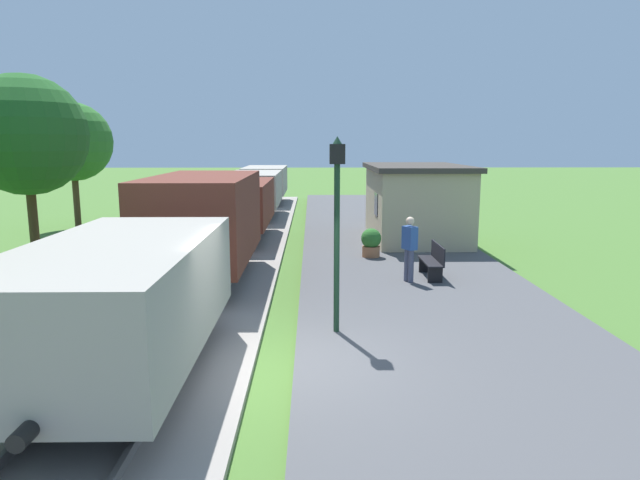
{
  "coord_description": "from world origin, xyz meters",
  "views": [
    {
      "loc": [
        0.5,
        -8.67,
        3.82
      ],
      "look_at": [
        0.69,
        4.3,
        1.55
      ],
      "focal_mm": 31.06,
      "sensor_mm": 36.0,
      "label": 1
    }
  ],
  "objects_px": {
    "station_hut": "(415,202)",
    "bench_down_platform": "(382,211)",
    "person_waiting": "(409,246)",
    "tree_trackside_far": "(26,135)",
    "freight_train": "(236,206)",
    "lamp_post_near": "(337,199)",
    "potted_planter": "(371,242)",
    "tree_field_left": "(72,142)",
    "bench_near_hut": "(433,260)"
  },
  "relations": [
    {
      "from": "station_hut",
      "to": "bench_down_platform",
      "type": "bearing_deg",
      "value": 97.43
    },
    {
      "from": "person_waiting",
      "to": "tree_trackside_far",
      "type": "distance_m",
      "value": 11.75
    },
    {
      "from": "freight_train",
      "to": "tree_trackside_far",
      "type": "bearing_deg",
      "value": -143.86
    },
    {
      "from": "person_waiting",
      "to": "lamp_post_near",
      "type": "xyz_separation_m",
      "value": [
        -2.06,
        -3.86,
        1.62
      ]
    },
    {
      "from": "potted_planter",
      "to": "tree_trackside_far",
      "type": "xyz_separation_m",
      "value": [
        -10.39,
        -0.42,
        3.33
      ]
    },
    {
      "from": "tree_trackside_far",
      "to": "freight_train",
      "type": "bearing_deg",
      "value": 36.14
    },
    {
      "from": "lamp_post_near",
      "to": "tree_trackside_far",
      "type": "height_order",
      "value": "tree_trackside_far"
    },
    {
      "from": "freight_train",
      "to": "tree_trackside_far",
      "type": "relative_size",
      "value": 5.57
    },
    {
      "from": "bench_down_platform",
      "to": "person_waiting",
      "type": "height_order",
      "value": "person_waiting"
    },
    {
      "from": "potted_planter",
      "to": "person_waiting",
      "type": "bearing_deg",
      "value": -78.59
    },
    {
      "from": "person_waiting",
      "to": "lamp_post_near",
      "type": "relative_size",
      "value": 0.46
    },
    {
      "from": "tree_field_left",
      "to": "lamp_post_near",
      "type": "bearing_deg",
      "value": -53.19
    },
    {
      "from": "bench_near_hut",
      "to": "tree_trackside_far",
      "type": "height_order",
      "value": "tree_trackside_far"
    },
    {
      "from": "bench_near_hut",
      "to": "person_waiting",
      "type": "distance_m",
      "value": 0.98
    },
    {
      "from": "bench_near_hut",
      "to": "lamp_post_near",
      "type": "distance_m",
      "value": 5.55
    },
    {
      "from": "bench_near_hut",
      "to": "person_waiting",
      "type": "xyz_separation_m",
      "value": [
        -0.74,
        -0.46,
        0.46
      ]
    },
    {
      "from": "bench_down_platform",
      "to": "person_waiting",
      "type": "relative_size",
      "value": 0.88
    },
    {
      "from": "bench_down_platform",
      "to": "lamp_post_near",
      "type": "xyz_separation_m",
      "value": [
        -2.8,
        -15.38,
        2.08
      ]
    },
    {
      "from": "station_hut",
      "to": "tree_field_left",
      "type": "height_order",
      "value": "tree_field_left"
    },
    {
      "from": "station_hut",
      "to": "person_waiting",
      "type": "bearing_deg",
      "value": -101.65
    },
    {
      "from": "bench_near_hut",
      "to": "person_waiting",
      "type": "bearing_deg",
      "value": -148.0
    },
    {
      "from": "tree_field_left",
      "to": "station_hut",
      "type": "bearing_deg",
      "value": -16.51
    },
    {
      "from": "station_hut",
      "to": "bench_near_hut",
      "type": "distance_m",
      "value": 6.29
    },
    {
      "from": "person_waiting",
      "to": "tree_trackside_far",
      "type": "relative_size",
      "value": 0.29
    },
    {
      "from": "potted_planter",
      "to": "freight_train",
      "type": "bearing_deg",
      "value": 142.37
    },
    {
      "from": "bench_down_platform",
      "to": "potted_planter",
      "type": "height_order",
      "value": "potted_planter"
    },
    {
      "from": "person_waiting",
      "to": "lamp_post_near",
      "type": "height_order",
      "value": "lamp_post_near"
    },
    {
      "from": "station_hut",
      "to": "tree_trackside_far",
      "type": "relative_size",
      "value": 0.99
    },
    {
      "from": "person_waiting",
      "to": "lamp_post_near",
      "type": "distance_m",
      "value": 4.66
    },
    {
      "from": "bench_near_hut",
      "to": "tree_field_left",
      "type": "bearing_deg",
      "value": 142.91
    },
    {
      "from": "person_waiting",
      "to": "station_hut",
      "type": "bearing_deg",
      "value": -130.26
    },
    {
      "from": "station_hut",
      "to": "tree_field_left",
      "type": "distance_m",
      "value": 15.3
    },
    {
      "from": "freight_train",
      "to": "person_waiting",
      "type": "bearing_deg",
      "value": -51.81
    },
    {
      "from": "freight_train",
      "to": "bench_down_platform",
      "type": "xyz_separation_m",
      "value": [
        6.16,
        4.62,
        -0.74
      ]
    },
    {
      "from": "freight_train",
      "to": "bench_down_platform",
      "type": "height_order",
      "value": "freight_train"
    },
    {
      "from": "tree_trackside_far",
      "to": "tree_field_left",
      "type": "xyz_separation_m",
      "value": [
        -2.1,
        8.15,
        -0.17
      ]
    },
    {
      "from": "bench_near_hut",
      "to": "person_waiting",
      "type": "relative_size",
      "value": 0.88
    },
    {
      "from": "person_waiting",
      "to": "tree_trackside_far",
      "type": "bearing_deg",
      "value": -42.83
    },
    {
      "from": "lamp_post_near",
      "to": "tree_trackside_far",
      "type": "relative_size",
      "value": 0.63
    },
    {
      "from": "station_hut",
      "to": "person_waiting",
      "type": "xyz_separation_m",
      "value": [
        -1.37,
        -6.65,
        -0.47
      ]
    },
    {
      "from": "station_hut",
      "to": "tree_trackside_far",
      "type": "distance_m",
      "value": 13.22
    },
    {
      "from": "bench_down_platform",
      "to": "tree_trackside_far",
      "type": "relative_size",
      "value": 0.26
    },
    {
      "from": "station_hut",
      "to": "bench_down_platform",
      "type": "height_order",
      "value": "station_hut"
    },
    {
      "from": "station_hut",
      "to": "person_waiting",
      "type": "distance_m",
      "value": 6.81
    },
    {
      "from": "freight_train",
      "to": "tree_field_left",
      "type": "bearing_deg",
      "value": 152.29
    },
    {
      "from": "freight_train",
      "to": "potted_planter",
      "type": "height_order",
      "value": "freight_train"
    },
    {
      "from": "freight_train",
      "to": "lamp_post_near",
      "type": "xyz_separation_m",
      "value": [
        3.36,
        -10.76,
        1.34
      ]
    },
    {
      "from": "bench_down_platform",
      "to": "lamp_post_near",
      "type": "relative_size",
      "value": 0.41
    },
    {
      "from": "freight_train",
      "to": "lamp_post_near",
      "type": "height_order",
      "value": "lamp_post_near"
    },
    {
      "from": "bench_near_hut",
      "to": "potted_planter",
      "type": "xyz_separation_m",
      "value": [
        -1.38,
        2.76,
        0.0
      ]
    }
  ]
}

